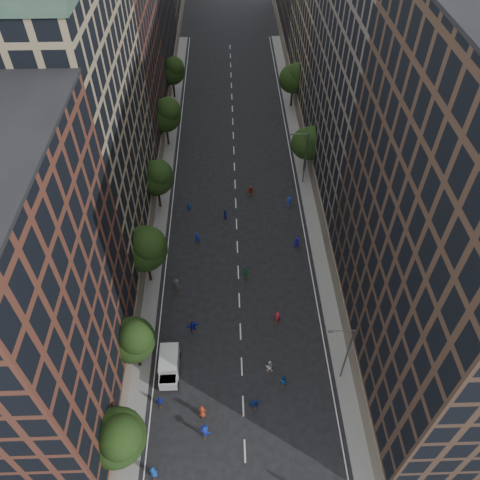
{
  "coord_description": "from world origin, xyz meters",
  "views": [
    {
      "loc": [
        -0.98,
        -12.06,
        46.65
      ],
      "look_at": [
        0.34,
        30.88,
        2.0
      ],
      "focal_mm": 35.0,
      "sensor_mm": 36.0,
      "label": 1
    }
  ],
  "objects_px": {
    "streetlamp_far": "(304,156)",
    "skater_2": "(283,380)",
    "streetlamp_near": "(346,352)",
    "cargo_van": "(169,366)",
    "skater_0": "(153,472)"
  },
  "relations": [
    {
      "from": "streetlamp_near",
      "to": "skater_0",
      "type": "relative_size",
      "value": 5.33
    },
    {
      "from": "skater_2",
      "to": "skater_0",
      "type": "bearing_deg",
      "value": 39.72
    },
    {
      "from": "streetlamp_far",
      "to": "streetlamp_near",
      "type": "bearing_deg",
      "value": -90.0
    },
    {
      "from": "skater_0",
      "to": "skater_2",
      "type": "distance_m",
      "value": 15.48
    },
    {
      "from": "streetlamp_far",
      "to": "cargo_van",
      "type": "height_order",
      "value": "streetlamp_far"
    },
    {
      "from": "streetlamp_near",
      "to": "skater_2",
      "type": "height_order",
      "value": "streetlamp_near"
    },
    {
      "from": "streetlamp_near",
      "to": "streetlamp_far",
      "type": "xyz_separation_m",
      "value": [
        0.0,
        33.0,
        0.0
      ]
    },
    {
      "from": "streetlamp_far",
      "to": "skater_2",
      "type": "bearing_deg",
      "value": -100.23
    },
    {
      "from": "cargo_van",
      "to": "skater_2",
      "type": "xyz_separation_m",
      "value": [
        12.09,
        -1.82,
        -0.47
      ]
    },
    {
      "from": "cargo_van",
      "to": "skater_0",
      "type": "distance_m",
      "value": 10.58
    },
    {
      "from": "streetlamp_far",
      "to": "skater_0",
      "type": "xyz_separation_m",
      "value": [
        -18.87,
        -42.42,
        -4.32
      ]
    },
    {
      "from": "streetlamp_near",
      "to": "skater_2",
      "type": "distance_m",
      "value": 7.52
    },
    {
      "from": "skater_2",
      "to": "streetlamp_near",
      "type": "bearing_deg",
      "value": -168.08
    },
    {
      "from": "streetlamp_near",
      "to": "skater_2",
      "type": "bearing_deg",
      "value": -173.49
    },
    {
      "from": "streetlamp_far",
      "to": "skater_0",
      "type": "relative_size",
      "value": 5.33
    }
  ]
}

